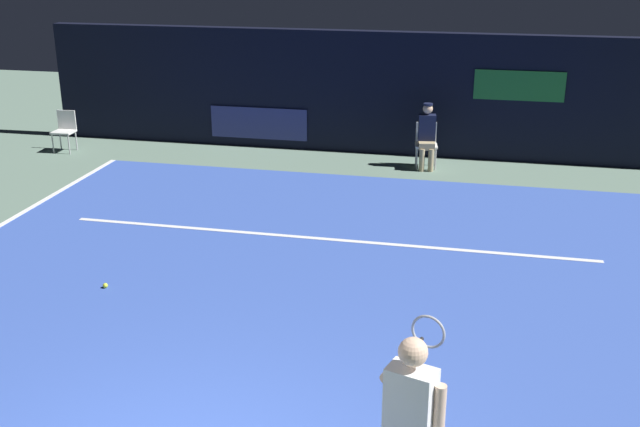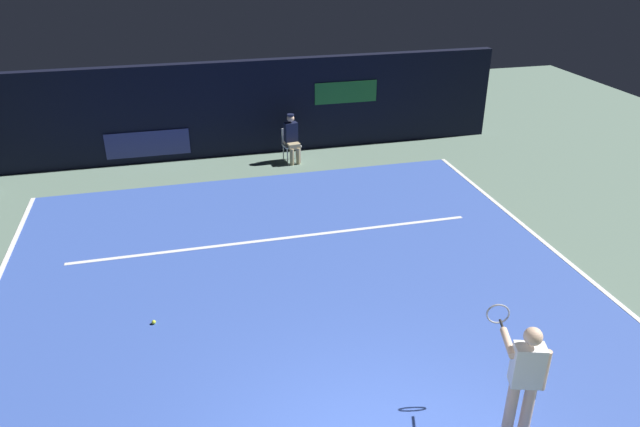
{
  "view_description": "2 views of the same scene",
  "coord_description": "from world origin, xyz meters",
  "views": [
    {
      "loc": [
        2.32,
        -4.68,
        4.43
      ],
      "look_at": [
        0.15,
        5.17,
        0.78
      ],
      "focal_mm": 42.86,
      "sensor_mm": 36.0,
      "label": 1
    },
    {
      "loc": [
        -1.77,
        -4.53,
        5.88
      ],
      "look_at": [
        0.7,
        5.29,
        0.9
      ],
      "focal_mm": 33.22,
      "sensor_mm": 36.0,
      "label": 2
    }
  ],
  "objects": [
    {
      "name": "line_service",
      "position": [
        0.0,
        6.1,
        0.01
      ],
      "size": [
        8.3,
        0.1,
        0.01
      ],
      "primitive_type": "cube",
      "color": "white",
      "rests_on": "court_surface"
    },
    {
      "name": "tennis_player",
      "position": [
        1.94,
        0.2,
        0.99
      ],
      "size": [
        0.5,
        1.04,
        1.73
      ],
      "color": "beige",
      "rests_on": "ground"
    },
    {
      "name": "line_judge_on_chair",
      "position": [
        1.2,
        10.4,
        0.69
      ],
      "size": [
        0.49,
        0.57,
        1.32
      ],
      "color": "white",
      "rests_on": "ground"
    },
    {
      "name": "back_wall",
      "position": [
        -0.0,
        11.4,
        1.3
      ],
      "size": [
        14.74,
        0.33,
        2.6
      ],
      "color": "black",
      "rests_on": "ground"
    },
    {
      "name": "court_surface",
      "position": [
        0.0,
        4.26,
        0.01
      ],
      "size": [
        10.64,
        10.51,
        0.01
      ],
      "primitive_type": "cube",
      "color": "#3856B2",
      "rests_on": "ground"
    },
    {
      "name": "line_sideline_left",
      "position": [
        5.27,
        4.26,
        0.01
      ],
      "size": [
        0.1,
        10.51,
        0.01
      ],
      "primitive_type": "cube",
      "color": "white",
      "rests_on": "court_surface"
    },
    {
      "name": "ground_plane",
      "position": [
        0.0,
        4.26,
        0.0
      ],
      "size": [
        30.45,
        30.45,
        0.0
      ],
      "primitive_type": "plane",
      "color": "slate"
    },
    {
      "name": "tennis_ball",
      "position": [
        -2.48,
        3.75,
        0.05
      ],
      "size": [
        0.07,
        0.07,
        0.07
      ],
      "primitive_type": "sphere",
      "color": "#CCE033",
      "rests_on": "court_surface"
    }
  ]
}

